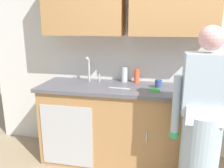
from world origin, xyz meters
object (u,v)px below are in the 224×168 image
(person_at_sink, at_px, (201,134))
(bottle_water_short, at_px, (124,74))
(cup_by_sink, at_px, (158,84))
(knife_on_counter, at_px, (119,88))
(sponge, at_px, (155,90))
(bottle_cleaner_spray, at_px, (137,76))
(bottle_dish_liquid, at_px, (203,74))
(sink, at_px, (89,85))

(person_at_sink, bearing_deg, bottle_water_short, 136.98)
(cup_by_sink, distance_m, knife_on_counter, 0.44)
(sponge, bearing_deg, cup_by_sink, 78.33)
(bottle_cleaner_spray, relative_size, cup_by_sink, 1.95)
(bottle_water_short, bearing_deg, bottle_dish_liquid, 0.65)
(sink, distance_m, sponge, 0.78)
(sink, relative_size, bottle_cleaner_spray, 2.91)
(sink, bearing_deg, sponge, -10.45)
(sink, height_order, knife_on_counter, sink)
(bottle_water_short, relative_size, sponge, 1.67)
(cup_by_sink, bearing_deg, sponge, -101.67)
(bottle_cleaner_spray, distance_m, bottle_dish_liquid, 0.76)
(bottle_cleaner_spray, bearing_deg, person_at_sink, -48.38)
(person_at_sink, xyz_separation_m, bottle_dish_liquid, (0.10, 0.76, 0.38))
(bottle_dish_liquid, height_order, sponge, bottle_dish_liquid)
(bottle_water_short, xyz_separation_m, bottle_dish_liquid, (0.91, 0.01, 0.04))
(cup_by_sink, bearing_deg, bottle_dish_liquid, 22.70)
(knife_on_counter, bearing_deg, bottle_water_short, -85.46)
(person_at_sink, bearing_deg, bottle_dish_liquid, 82.32)
(sponge, bearing_deg, person_at_sink, -42.82)
(sponge, bearing_deg, knife_on_counter, 173.92)
(person_at_sink, height_order, bottle_cleaner_spray, person_at_sink)
(sponge, bearing_deg, bottle_cleaner_spray, 123.69)
(bottle_water_short, relative_size, bottle_dish_liquid, 0.72)
(bottle_water_short, distance_m, bottle_dish_liquid, 0.91)
(sink, xyz_separation_m, bottle_water_short, (0.39, 0.22, 0.11))
(sink, xyz_separation_m, person_at_sink, (1.19, -0.54, -0.23))
(bottle_cleaner_spray, bearing_deg, bottle_water_short, 172.93)
(bottle_cleaner_spray, relative_size, sponge, 1.56)
(person_at_sink, height_order, cup_by_sink, person_at_sink)
(bottle_cleaner_spray, xyz_separation_m, cup_by_sink, (0.26, -0.18, -0.04))
(sponge, bearing_deg, bottle_dish_liquid, 34.89)
(sink, xyz_separation_m, knife_on_counter, (0.38, -0.10, 0.02))
(cup_by_sink, height_order, knife_on_counter, cup_by_sink)
(bottle_dish_liquid, xyz_separation_m, sponge, (-0.53, -0.37, -0.11))
(sink, xyz_separation_m, cup_by_sink, (0.80, 0.02, 0.06))
(cup_by_sink, bearing_deg, knife_on_counter, -163.95)
(bottle_cleaner_spray, height_order, knife_on_counter, bottle_cleaner_spray)
(bottle_water_short, distance_m, cup_by_sink, 0.46)
(bottle_water_short, xyz_separation_m, sponge, (0.38, -0.36, -0.08))
(sink, distance_m, person_at_sink, 1.33)
(bottle_dish_liquid, bearing_deg, knife_on_counter, -160.28)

